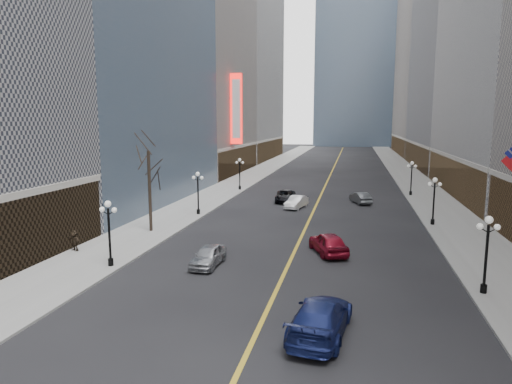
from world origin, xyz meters
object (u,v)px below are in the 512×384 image
at_px(streetlamp_east_2, 434,196).
at_px(car_sb_mid, 328,243).
at_px(streetlamp_east_3, 412,175).
at_px(streetlamp_west_3, 240,171).
at_px(car_nb_near, 208,256).
at_px(car_sb_near, 321,317).
at_px(car_nb_mid, 296,202).
at_px(car_nb_far, 285,196).
at_px(streetlamp_east_1, 487,246).
at_px(car_sb_far, 360,198).
at_px(streetlamp_west_2, 198,188).
at_px(streetlamp_west_1, 109,226).

distance_m(streetlamp_east_2, car_sb_mid, 14.85).
relative_size(streetlamp_east_2, streetlamp_east_3, 1.00).
relative_size(streetlamp_west_3, car_nb_near, 1.08).
relative_size(car_sb_near, car_sb_mid, 1.23).
height_order(streetlamp_east_3, car_nb_mid, streetlamp_east_3).
bearing_deg(car_nb_far, streetlamp_east_1, -66.29).
xyz_separation_m(streetlamp_east_2, car_nb_far, (-15.75, 10.18, -2.19)).
height_order(streetlamp_east_3, car_sb_far, streetlamp_east_3).
distance_m(streetlamp_east_3, streetlamp_west_3, 23.60).
relative_size(streetlamp_east_2, car_nb_near, 1.08).
xyz_separation_m(car_sb_near, car_sb_far, (2.20, 35.90, -0.17)).
height_order(car_sb_near, car_sb_mid, car_sb_near).
bearing_deg(streetlamp_west_2, streetlamp_west_1, -90.00).
bearing_deg(car_sb_near, car_nb_mid, -73.86).
bearing_deg(car_nb_near, car_nb_mid, 83.61).
bearing_deg(streetlamp_east_2, streetlamp_west_2, 180.00).
bearing_deg(car_nb_mid, car_nb_near, -84.24).
xyz_separation_m(streetlamp_east_2, car_sb_near, (-8.84, -24.95, -2.04)).
xyz_separation_m(streetlamp_east_1, streetlamp_west_3, (-23.60, 36.00, 0.00)).
height_order(streetlamp_east_2, car_sb_near, streetlamp_east_2).
height_order(streetlamp_west_1, car_sb_far, streetlamp_west_1).
bearing_deg(car_sb_far, car_nb_mid, 12.52).
xyz_separation_m(streetlamp_west_2, car_sb_near, (14.76, -24.95, -2.04)).
bearing_deg(car_nb_mid, streetlamp_east_2, -10.01).
relative_size(streetlamp_west_3, car_sb_mid, 0.94).
xyz_separation_m(streetlamp_east_2, car_sb_far, (-6.64, 10.95, -2.21)).
bearing_deg(car_sb_near, car_sb_mid, -81.31).
bearing_deg(streetlamp_east_3, streetlamp_east_1, -90.00).
relative_size(streetlamp_east_2, car_sb_mid, 0.94).
height_order(streetlamp_east_1, car_nb_near, streetlamp_east_1).
bearing_deg(streetlamp_west_1, streetlamp_east_1, 0.00).
relative_size(streetlamp_east_1, car_sb_near, 0.76).
height_order(streetlamp_east_3, streetlamp_west_2, same).
xyz_separation_m(streetlamp_east_3, car_sb_near, (-8.84, -42.95, -2.04)).
xyz_separation_m(streetlamp_east_2, streetlamp_west_3, (-23.60, 18.00, 0.00)).
bearing_deg(car_sb_mid, streetlamp_west_2, -60.79).
distance_m(streetlamp_west_1, car_sb_mid, 15.92).
bearing_deg(streetlamp_west_2, streetlamp_east_3, 37.33).
height_order(streetlamp_east_1, streetlamp_west_3, same).
bearing_deg(car_sb_mid, streetlamp_east_1, 122.34).
bearing_deg(streetlamp_east_1, car_sb_near, -141.81).
distance_m(streetlamp_east_2, car_sb_near, 26.55).
bearing_deg(car_nb_far, car_nb_mid, -70.17).
relative_size(streetlamp_west_2, car_sb_near, 0.76).
bearing_deg(streetlamp_east_2, car_sb_far, 121.24).
relative_size(car_nb_mid, car_sb_mid, 0.88).
distance_m(streetlamp_east_2, streetlamp_west_3, 29.68).
bearing_deg(car_sb_far, car_nb_far, -15.63).
relative_size(car_nb_mid, car_sb_near, 0.72).
relative_size(car_nb_near, car_nb_mid, 0.99).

